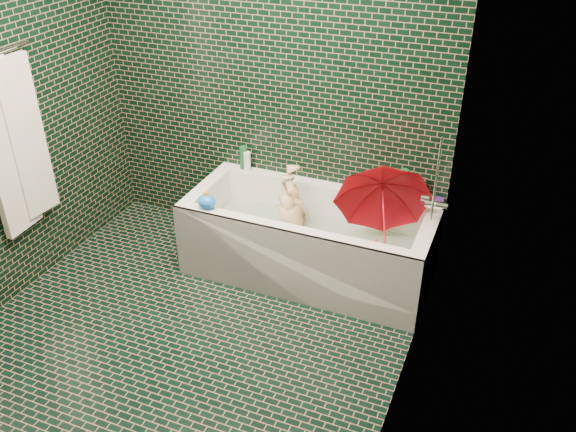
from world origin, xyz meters
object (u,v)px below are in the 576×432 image
at_px(bathtub, 308,248).
at_px(child, 295,228).
at_px(umbrella, 383,212).
at_px(bath_toy, 207,201).
at_px(rubber_duck, 412,196).

bearing_deg(bathtub, child, 155.53).
distance_m(umbrella, bath_toy, 1.17).
relative_size(bathtub, bath_toy, 11.18).
bearing_deg(umbrella, bathtub, 169.78).
bearing_deg(rubber_duck, umbrella, -112.60).
bearing_deg(rubber_duck, bath_toy, -157.41).
relative_size(rubber_duck, bath_toy, 0.81).
distance_m(bathtub, child, 0.17).
bearing_deg(umbrella, bath_toy, -174.90).
bearing_deg(child, bath_toy, -58.24).
height_order(bathtub, child, bathtub).
bearing_deg(bathtub, rubber_duck, 26.69).
relative_size(child, rubber_duck, 7.18).
distance_m(child, umbrella, 0.72).
distance_m(rubber_duck, bath_toy, 1.39).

